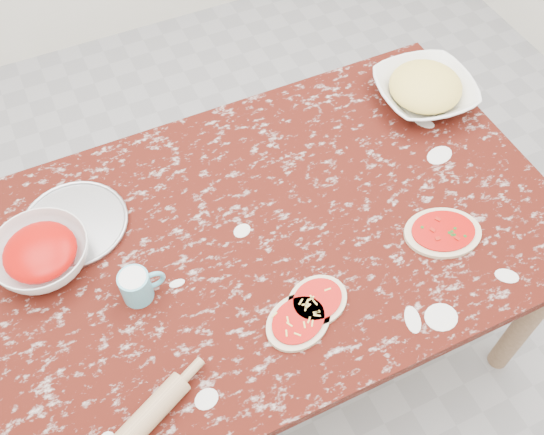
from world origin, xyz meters
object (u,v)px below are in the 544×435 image
(worktable, at_px, (272,244))
(rolling_pin, at_px, (138,427))
(pizza_tray, at_px, (75,224))
(flour_mug, at_px, (137,286))
(sauce_bowl, at_px, (42,255))
(cheese_bowl, at_px, (424,92))

(worktable, distance_m, rolling_pin, 0.63)
(pizza_tray, bearing_deg, flour_mug, -71.31)
(sauce_bowl, bearing_deg, cheese_bowl, 4.43)
(flour_mug, height_order, rolling_pin, flour_mug)
(worktable, relative_size, pizza_tray, 5.58)
(worktable, height_order, pizza_tray, pizza_tray)
(rolling_pin, bearing_deg, cheese_bowl, 28.35)
(pizza_tray, xyz_separation_m, sauce_bowl, (-0.10, -0.09, 0.03))
(worktable, distance_m, sauce_bowl, 0.62)
(cheese_bowl, bearing_deg, worktable, -159.16)
(rolling_pin, bearing_deg, flour_mug, 72.03)
(cheese_bowl, bearing_deg, pizza_tray, -179.51)
(worktable, xyz_separation_m, rolling_pin, (-0.50, -0.37, 0.11))
(worktable, xyz_separation_m, cheese_bowl, (0.65, 0.25, 0.12))
(cheese_bowl, xyz_separation_m, rolling_pin, (-1.15, -0.62, -0.01))
(worktable, xyz_separation_m, flour_mug, (-0.39, -0.04, 0.13))
(rolling_pin, bearing_deg, sauce_bowl, 99.67)
(pizza_tray, distance_m, flour_mug, 0.30)
(worktable, height_order, rolling_pin, rolling_pin)
(cheese_bowl, distance_m, flour_mug, 1.09)
(sauce_bowl, xyz_separation_m, cheese_bowl, (1.24, 0.10, -0.00))
(worktable, bearing_deg, cheese_bowl, 20.84)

